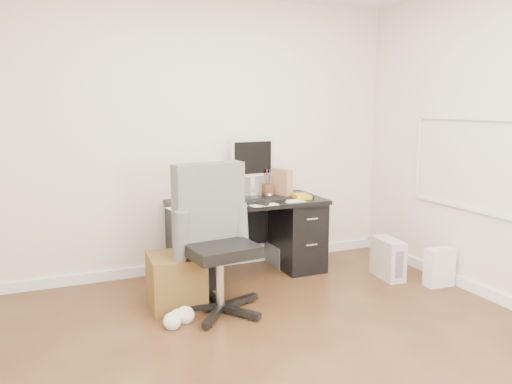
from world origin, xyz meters
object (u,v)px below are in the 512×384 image
Objects in this scene: office_chair at (220,241)px; pc_tower at (388,258)px; keyboard at (260,201)px; lcd_monitor at (252,167)px; desk at (247,235)px; wicker_basket at (176,280)px.

office_chair is 3.11× the size of pc_tower.
keyboard is 1.23× the size of pc_tower.
lcd_monitor is at bearing 76.91° from keyboard.
pc_tower is at bearing -43.04° from lcd_monitor.
lcd_monitor is 1.24× the size of keyboard.
desk is at bearing 47.48° from office_chair.
office_chair is 2.74× the size of wicker_basket.
office_chair is (-0.62, -0.63, -0.16)m from keyboard.
lcd_monitor reaches higher than keyboard.
keyboard is at bearing -105.66° from lcd_monitor.
keyboard is 0.90m from office_chair.
lcd_monitor is at bearing 147.81° from pc_tower.
office_chair is 1.82m from pc_tower.
office_chair reaches higher than desk.
lcd_monitor is 0.49× the size of office_chair.
pc_tower is at bearing -27.34° from desk.
pc_tower is (1.15, -0.47, -0.57)m from keyboard.
keyboard is at bearing 162.89° from pc_tower.
wicker_basket is at bearing -177.98° from pc_tower.
desk reaches higher than pc_tower.
desk is 3.88× the size of pc_tower.
pc_tower is 2.07m from wicker_basket.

